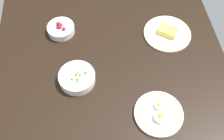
{
  "coord_description": "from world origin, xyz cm",
  "views": [
    {
      "loc": [
        -61.88,
        6.63,
        103.04
      ],
      "look_at": [
        0.0,
        0.0,
        6.0
      ],
      "focal_mm": 42.08,
      "sensor_mm": 36.0,
      "label": 1
    }
  ],
  "objects": [
    {
      "name": "plate_eggs",
      "position": [
        -22.11,
        -16.49,
        5.2
      ],
      "size": [
        19.76,
        19.76,
        5.19
      ],
      "color": "white",
      "rests_on": "dining_table"
    },
    {
      "name": "bowl_peas",
      "position": [
        -2.49,
        15.43,
        6.4
      ],
      "size": [
        15.86,
        15.86,
        5.35
      ],
      "color": "white",
      "rests_on": "dining_table"
    },
    {
      "name": "plate_cheese",
      "position": [
        19.11,
        -29.26,
        4.99
      ],
      "size": [
        22.94,
        22.94,
        3.96
      ],
      "color": "white",
      "rests_on": "dining_table"
    },
    {
      "name": "dining_table",
      "position": [
        0.0,
        0.0,
        2.0
      ],
      "size": [
        156.19,
        106.44,
        4.0
      ],
      "primitive_type": "cube",
      "color": "black",
      "rests_on": "ground"
    },
    {
      "name": "bowl_berries",
      "position": [
        26.32,
        22.28,
        6.24
      ],
      "size": [
        13.3,
        13.3,
        5.72
      ],
      "color": "white",
      "rests_on": "dining_table"
    }
  ]
}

